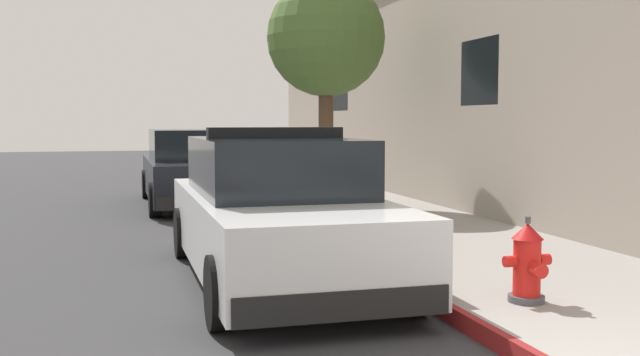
{
  "coord_description": "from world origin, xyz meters",
  "views": [
    {
      "loc": [
        -2.82,
        -3.25,
        1.76
      ],
      "look_at": [
        -0.25,
        6.0,
        1.0
      ],
      "focal_mm": 41.3,
      "sensor_mm": 36.0,
      "label": 1
    }
  ],
  "objects_px": {
    "fire_hydrant": "(527,263)",
    "street_tree": "(326,39)",
    "parked_car_silver_ahead": "(193,169)",
    "police_cruiser": "(277,213)"
  },
  "relations": [
    {
      "from": "fire_hydrant",
      "to": "street_tree",
      "type": "height_order",
      "value": "street_tree"
    },
    {
      "from": "fire_hydrant",
      "to": "police_cruiser",
      "type": "bearing_deg",
      "value": 129.93
    },
    {
      "from": "fire_hydrant",
      "to": "street_tree",
      "type": "bearing_deg",
      "value": 87.4
    },
    {
      "from": "police_cruiser",
      "to": "fire_hydrant",
      "type": "distance_m",
      "value": 2.79
    },
    {
      "from": "parked_car_silver_ahead",
      "to": "police_cruiser",
      "type": "bearing_deg",
      "value": -88.82
    },
    {
      "from": "police_cruiser",
      "to": "parked_car_silver_ahead",
      "type": "bearing_deg",
      "value": 91.18
    },
    {
      "from": "police_cruiser",
      "to": "parked_car_silver_ahead",
      "type": "distance_m",
      "value": 7.47
    },
    {
      "from": "police_cruiser",
      "to": "street_tree",
      "type": "distance_m",
      "value": 6.41
    },
    {
      "from": "police_cruiser",
      "to": "fire_hydrant",
      "type": "xyz_separation_m",
      "value": [
        1.79,
        -2.13,
        -0.24
      ]
    },
    {
      "from": "fire_hydrant",
      "to": "street_tree",
      "type": "relative_size",
      "value": 0.18
    }
  ]
}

